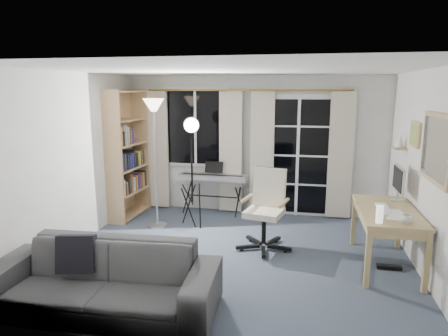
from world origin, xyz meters
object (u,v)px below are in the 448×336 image
Objects in this scene: monitor at (399,180)px; sofa at (102,268)px; mug at (407,218)px; bookshelf at (125,158)px; keyboard_piano at (213,178)px; studio_light at (191,138)px; desk at (387,217)px; torchiere_lamp at (154,125)px; office_chair at (267,201)px.

sofa is (-3.13, -2.08, -0.56)m from monitor.
sofa reaches higher than mug.
monitor is 3.80m from sofa.
bookshelf is 0.94× the size of sofa.
sofa is at bearing -94.68° from keyboard_piano.
studio_light is at bearing 82.59° from sofa.
desk is at bearing 26.41° from sofa.
desk is at bearing -113.92° from monitor.
monitor is at bearing -26.14° from studio_light.
torchiere_lamp reaches higher than desk.
keyboard_piano reaches higher than mug.
bookshelf is 1.07× the size of torchiere_lamp.
torchiere_lamp is 3.56m from monitor.
keyboard_piano is 0.67× the size of studio_light.
studio_light is at bearing 153.91° from mug.
torchiere_lamp is 3.53m from desk.
bookshelf reaches higher than mug.
keyboard_piano is at bearing 147.45° from desk.
office_chair is 2.10× the size of monitor.
studio_light is 2.71m from sofa.
desk is 3.36m from sofa.
bookshelf reaches higher than torchiere_lamp.
mug is (2.82, -1.38, -0.65)m from studio_light.
mug is at bearing -79.01° from desk.
studio_light is 1.55m from office_chair.
torchiere_lamp is 1.85× the size of office_chair.
monitor reaches higher than desk.
bookshelf reaches higher than office_chair.
desk is 11.41× the size of mug.
monitor is (0.20, 0.45, 0.36)m from desk.
mug is 0.05× the size of sofa.
keyboard_piano is 3.27m from sofa.
desk is 0.59× the size of sofa.
mug is at bearing -43.81° from studio_light.
studio_light is (0.57, 0.07, -0.20)m from torchiere_lamp.
bookshelf is 18.14× the size of mug.
studio_light is 2.97m from desk.
desk is at bearing -14.32° from bookshelf.
bookshelf is 2.68m from office_chair.
studio_light reaches higher than desk.
bookshelf is at bearing 169.12° from monitor.
bookshelf is at bearing 107.96° from sofa.
desk is at bearing -1.50° from office_chair.
monitor is (1.70, 0.09, 0.36)m from office_chair.
monitor is 0.98m from mug.
office_chair is at bearing -41.04° from studio_light.
office_chair is 1.74m from monitor.
sofa is at bearing -112.45° from studio_light.
studio_light is 15.02× the size of mug.
keyboard_piano is at bearing 156.78° from monitor.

